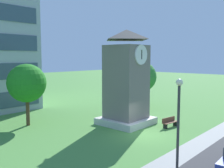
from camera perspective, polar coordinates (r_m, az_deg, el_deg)
ground_plane at (r=21.55m, az=7.26°, el=-11.20°), size 160.00×160.00×0.00m
kerb_strip at (r=19.60m, az=17.77°, el=-13.20°), size 120.00×1.60×0.01m
clock_tower at (r=24.16m, az=3.20°, el=0.23°), size 4.37×4.37×8.91m
park_bench at (r=24.13m, az=12.77°, el=-8.29°), size 1.85×0.75×0.88m
street_lamp at (r=13.59m, az=14.61°, el=-7.09°), size 0.36×0.36×5.27m
tree_by_building at (r=33.03m, az=6.54°, el=1.62°), size 3.91×3.91×5.82m
tree_streetside at (r=24.83m, az=-18.49°, el=0.15°), size 3.57×3.57×5.76m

